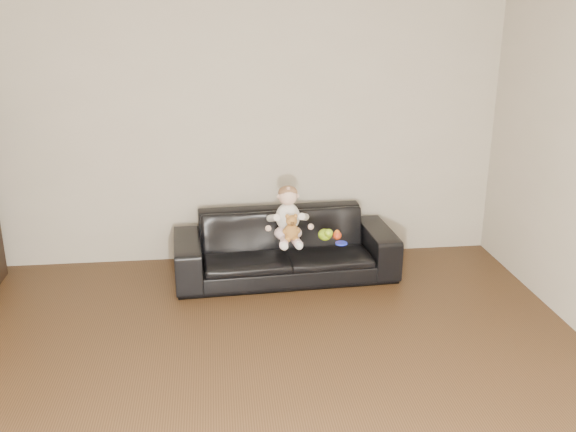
{
  "coord_description": "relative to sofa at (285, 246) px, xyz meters",
  "views": [
    {
      "loc": [
        -0.14,
        -3.02,
        2.36
      ],
      "look_at": [
        0.47,
        2.16,
        0.59
      ],
      "focal_mm": 40.0,
      "sensor_mm": 36.0,
      "label": 1
    }
  ],
  "objects": [
    {
      "name": "toy_rattle",
      "position": [
        0.44,
        -0.14,
        0.13
      ],
      "size": [
        0.1,
        0.1,
        0.08
      ],
      "primitive_type": "sphere",
      "rotation": [
        0.0,
        0.0,
        -0.41
      ],
      "color": "red",
      "rests_on": "sofa"
    },
    {
      "name": "toy_green",
      "position": [
        0.33,
        -0.13,
        0.14
      ],
      "size": [
        0.17,
        0.18,
        0.1
      ],
      "primitive_type": "ellipsoid",
      "rotation": [
        0.0,
        0.0,
        -0.42
      ],
      "color": "#97D018",
      "rests_on": "sofa"
    },
    {
      "name": "wall_back",
      "position": [
        -0.45,
        0.5,
        1.02
      ],
      "size": [
        5.0,
        0.0,
        5.0
      ],
      "primitive_type": "plane",
      "rotation": [
        1.57,
        0.0,
        0.0
      ],
      "color": "#B5AB98",
      "rests_on": "ground"
    },
    {
      "name": "sofa",
      "position": [
        0.0,
        0.0,
        0.0
      ],
      "size": [
        1.98,
        0.86,
        0.57
      ],
      "primitive_type": "imported",
      "rotation": [
        0.0,
        0.0,
        0.05
      ],
      "color": "black",
      "rests_on": "floor"
    },
    {
      "name": "toy_blue_disc",
      "position": [
        0.46,
        -0.24,
        0.1
      ],
      "size": [
        0.14,
        0.14,
        0.01
      ],
      "primitive_type": "cylinder",
      "rotation": [
        0.0,
        0.0,
        -0.43
      ],
      "color": "#1B2EDF",
      "rests_on": "sofa"
    },
    {
      "name": "teddy_bear",
      "position": [
        0.03,
        -0.25,
        0.26
      ],
      "size": [
        0.14,
        0.14,
        0.23
      ],
      "rotation": [
        0.0,
        0.0,
        0.17
      ],
      "color": "#A16A2E",
      "rests_on": "sofa"
    },
    {
      "name": "baby",
      "position": [
        0.02,
        -0.11,
        0.3
      ],
      "size": [
        0.33,
        0.4,
        0.49
      ],
      "rotation": [
        0.0,
        0.0,
        -0.02
      ],
      "color": "#FED6DD",
      "rests_on": "sofa"
    }
  ]
}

